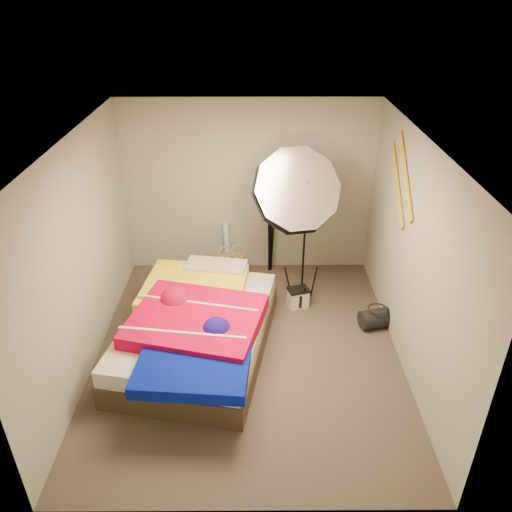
{
  "coord_description": "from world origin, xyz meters",
  "views": [
    {
      "loc": [
        0.07,
        -4.55,
        3.85
      ],
      "look_at": [
        0.1,
        0.6,
        0.95
      ],
      "focal_mm": 35.0,
      "sensor_mm": 36.0,
      "label": 1
    }
  ],
  "objects_px": {
    "wrapping_roll": "(227,248)",
    "photo_umbrella": "(295,191)",
    "tote_bag": "(231,267)",
    "camera_tripod": "(270,228)",
    "bed": "(197,328)",
    "camera_case": "(298,298)",
    "duffel_bag": "(376,318)"
  },
  "relations": [
    {
      "from": "camera_case",
      "to": "bed",
      "type": "relative_size",
      "value": 0.1
    },
    {
      "from": "camera_tripod",
      "to": "duffel_bag",
      "type": "bearing_deg",
      "value": -47.34
    },
    {
      "from": "camera_case",
      "to": "duffel_bag",
      "type": "distance_m",
      "value": 1.04
    },
    {
      "from": "photo_umbrella",
      "to": "duffel_bag",
      "type": "bearing_deg",
      "value": -25.55
    },
    {
      "from": "wrapping_roll",
      "to": "bed",
      "type": "bearing_deg",
      "value": -97.94
    },
    {
      "from": "wrapping_roll",
      "to": "bed",
      "type": "height_order",
      "value": "wrapping_roll"
    },
    {
      "from": "tote_bag",
      "to": "wrapping_roll",
      "type": "distance_m",
      "value": 0.36
    },
    {
      "from": "tote_bag",
      "to": "camera_case",
      "type": "distance_m",
      "value": 1.12
    },
    {
      "from": "camera_tripod",
      "to": "bed",
      "type": "bearing_deg",
      "value": -115.75
    },
    {
      "from": "photo_umbrella",
      "to": "camera_tripod",
      "type": "distance_m",
      "value": 1.31
    },
    {
      "from": "tote_bag",
      "to": "camera_case",
      "type": "xyz_separation_m",
      "value": [
        0.91,
        -0.65,
        -0.09
      ]
    },
    {
      "from": "tote_bag",
      "to": "bed",
      "type": "relative_size",
      "value": 0.17
    },
    {
      "from": "duffel_bag",
      "to": "bed",
      "type": "xyz_separation_m",
      "value": [
        -2.18,
        -0.45,
        0.2
      ]
    },
    {
      "from": "wrapping_roll",
      "to": "photo_umbrella",
      "type": "xyz_separation_m",
      "value": [
        0.88,
        -0.91,
        1.25
      ]
    },
    {
      "from": "tote_bag",
      "to": "wrapping_roll",
      "type": "height_order",
      "value": "wrapping_roll"
    },
    {
      "from": "wrapping_roll",
      "to": "camera_tripod",
      "type": "height_order",
      "value": "camera_tripod"
    },
    {
      "from": "tote_bag",
      "to": "photo_umbrella",
      "type": "distance_m",
      "value": 1.73
    },
    {
      "from": "bed",
      "to": "photo_umbrella",
      "type": "height_order",
      "value": "photo_umbrella"
    },
    {
      "from": "tote_bag",
      "to": "camera_case",
      "type": "height_order",
      "value": "tote_bag"
    },
    {
      "from": "tote_bag",
      "to": "camera_tripod",
      "type": "bearing_deg",
      "value": 11.29
    },
    {
      "from": "wrapping_roll",
      "to": "photo_umbrella",
      "type": "height_order",
      "value": "photo_umbrella"
    },
    {
      "from": "camera_case",
      "to": "duffel_bag",
      "type": "relative_size",
      "value": 0.62
    },
    {
      "from": "camera_case",
      "to": "wrapping_roll",
      "type": "bearing_deg",
      "value": 118.65
    },
    {
      "from": "tote_bag",
      "to": "camera_tripod",
      "type": "xyz_separation_m",
      "value": [
        0.57,
        0.3,
        0.48
      ]
    },
    {
      "from": "tote_bag",
      "to": "wrapping_roll",
      "type": "xyz_separation_m",
      "value": [
        -0.06,
        0.32,
        0.15
      ]
    },
    {
      "from": "photo_umbrella",
      "to": "camera_tripod",
      "type": "xyz_separation_m",
      "value": [
        -0.25,
        0.9,
        -0.92
      ]
    },
    {
      "from": "tote_bag",
      "to": "bed",
      "type": "bearing_deg",
      "value": -118.59
    },
    {
      "from": "bed",
      "to": "camera_case",
      "type": "bearing_deg",
      "value": 35.97
    },
    {
      "from": "tote_bag",
      "to": "camera_case",
      "type": "relative_size",
      "value": 1.73
    },
    {
      "from": "duffel_bag",
      "to": "bed",
      "type": "distance_m",
      "value": 2.23
    },
    {
      "from": "camera_case",
      "to": "duffel_bag",
      "type": "xyz_separation_m",
      "value": [
        0.94,
        -0.44,
        -0.0
      ]
    },
    {
      "from": "bed",
      "to": "photo_umbrella",
      "type": "distance_m",
      "value": 1.97
    }
  ]
}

